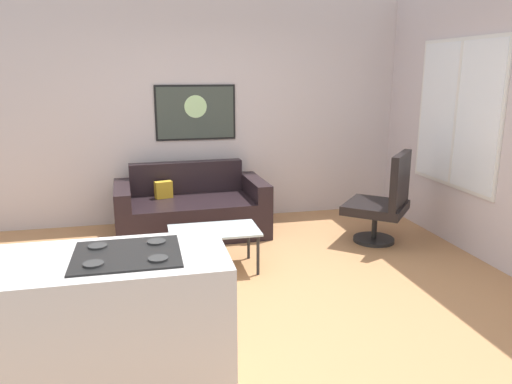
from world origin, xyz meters
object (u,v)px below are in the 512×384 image
object	(u,v)px
couch	(191,211)
armchair	(384,201)
coffee_table	(214,233)
wall_painting	(196,113)

from	to	relation	value
couch	armchair	xyz separation A→B (m)	(2.08, -0.81, 0.21)
couch	armchair	world-z (taller)	armchair
coffee_table	wall_painting	bearing A→B (deg)	88.68
armchair	wall_painting	xyz separation A→B (m)	(-1.93, 1.39, 0.90)
couch	wall_painting	xyz separation A→B (m)	(0.15, 0.58, 1.11)
coffee_table	armchair	world-z (taller)	armchair
coffee_table	wall_painting	xyz separation A→B (m)	(0.04, 1.73, 1.02)
coffee_table	couch	bearing A→B (deg)	95.39
coffee_table	wall_painting	size ratio (longest dim) A/B	0.86
couch	armchair	size ratio (longest dim) A/B	1.70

